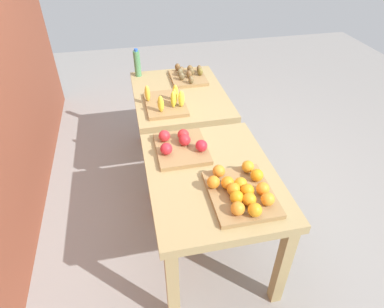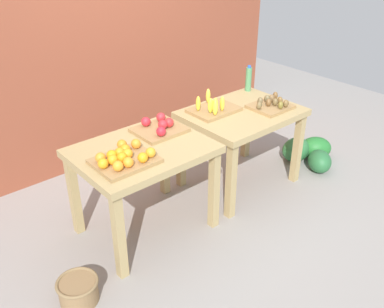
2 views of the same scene
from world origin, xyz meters
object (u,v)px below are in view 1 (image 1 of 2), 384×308
(display_table_left, at_px, (211,187))
(kiwi_bin, at_px, (188,76))
(orange_bin, at_px, (242,191))
(water_bottle, at_px, (137,63))
(display_table_right, at_px, (180,104))
(banana_crate, at_px, (166,102))
(apple_bin, at_px, (181,146))
(watermelon_pile, at_px, (185,107))

(display_table_left, distance_m, kiwi_bin, 1.38)
(display_table_left, bearing_deg, kiwi_bin, -5.46)
(orange_bin, xyz_separation_m, water_bottle, (1.78, 0.44, 0.08))
(display_table_right, relative_size, banana_crate, 2.36)
(display_table_left, xyz_separation_m, kiwi_bin, (1.37, -0.13, 0.15))
(display_table_left, relative_size, banana_crate, 2.36)
(display_table_right, relative_size, water_bottle, 3.92)
(display_table_left, distance_m, apple_bin, 0.35)
(display_table_left, bearing_deg, watermelon_pile, -6.23)
(orange_bin, bearing_deg, apple_bin, 26.45)
(display_table_right, height_order, kiwi_bin, kiwi_bin)
(display_table_left, xyz_separation_m, apple_bin, (0.28, 0.14, 0.15))
(banana_crate, xyz_separation_m, kiwi_bin, (0.47, -0.28, -0.01))
(display_table_right, bearing_deg, display_table_left, 180.00)
(display_table_left, distance_m, banana_crate, 0.92)
(display_table_left, relative_size, apple_bin, 2.60)
(kiwi_bin, xyz_separation_m, watermelon_pile, (0.62, -0.09, -0.69))
(banana_crate, xyz_separation_m, watermelon_pile, (1.09, -0.37, -0.70))
(banana_crate, height_order, water_bottle, water_bottle)
(display_table_right, xyz_separation_m, orange_bin, (-1.35, -0.11, 0.16))
(banana_crate, bearing_deg, display_table_left, -170.56)
(display_table_left, xyz_separation_m, water_bottle, (1.55, 0.32, 0.24))
(display_table_right, xyz_separation_m, banana_crate, (-0.23, 0.15, 0.16))
(apple_bin, bearing_deg, water_bottle, 8.16)
(orange_bin, relative_size, watermelon_pile, 0.71)
(display_table_right, height_order, water_bottle, water_bottle)
(apple_bin, bearing_deg, orange_bin, -153.55)
(apple_bin, xyz_separation_m, banana_crate, (0.62, 0.01, 0.00))
(water_bottle, distance_m, watermelon_pile, 1.05)
(watermelon_pile, bearing_deg, banana_crate, 161.51)
(banana_crate, bearing_deg, watermelon_pile, -18.49)
(orange_bin, bearing_deg, water_bottle, 13.78)
(orange_bin, xyz_separation_m, kiwi_bin, (1.60, -0.02, -0.01))
(banana_crate, relative_size, watermelon_pile, 0.70)
(display_table_right, bearing_deg, orange_bin, -175.29)
(orange_bin, bearing_deg, display_table_right, 4.71)
(apple_bin, distance_m, banana_crate, 0.62)
(display_table_right, relative_size, kiwi_bin, 2.77)
(apple_bin, bearing_deg, kiwi_bin, -14.12)
(water_bottle, height_order, watermelon_pile, water_bottle)
(display_table_right, height_order, orange_bin, orange_bin)
(display_table_left, distance_m, orange_bin, 0.30)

